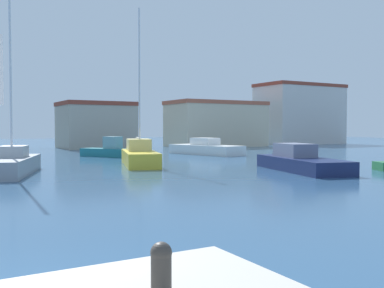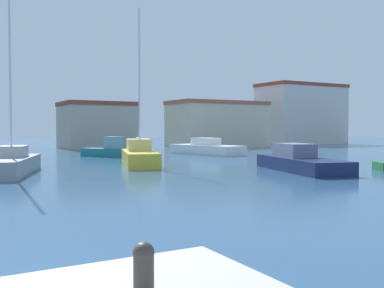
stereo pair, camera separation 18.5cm
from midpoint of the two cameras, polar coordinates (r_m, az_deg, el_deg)
name	(u,v)px [view 2 (the right image)]	position (r m, az deg, el deg)	size (l,w,h in m)	color
water	(201,165)	(30.64, 1.33, -2.75)	(160.00, 160.00, 0.00)	#2D5175
mooring_bollard	(144,266)	(4.28, -4.91, -15.29)	(0.20, 0.20, 0.50)	#38332D
sailboat_yellow_outer_mooring	(139,155)	(30.98, -6.55, -1.44)	(4.10, 7.45, 10.72)	gold
sailboat_grey_near_pier	(12,163)	(26.81, -21.83, -2.29)	(4.29, 7.49, 11.71)	gray
motorboat_teal_far_right	(109,150)	(40.37, -10.39, -0.81)	(4.11, 5.04, 1.79)	#1E707A
motorboat_navy_mid_harbor	(300,162)	(27.67, 13.80, -2.19)	(4.45, 8.05, 1.61)	#19234C
motorboat_white_behind_lamppost	(206,149)	(42.97, 1.96, -0.59)	(4.35, 8.32, 1.59)	white
yacht_club	(97,125)	(57.25, -11.94, 2.38)	(8.66, 7.26, 5.74)	#B2A893
waterfront_apartments	(217,124)	(60.80, 3.33, 2.58)	(12.94, 6.99, 6.11)	beige
harbor_office	(301,114)	(72.00, 13.84, 3.72)	(13.40, 7.20, 9.29)	beige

